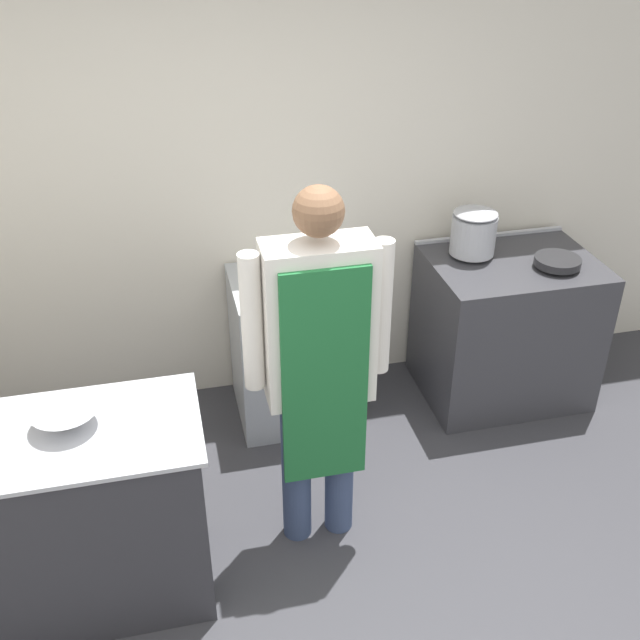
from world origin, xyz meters
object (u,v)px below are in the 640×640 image
Objects in this scene: fridge_unit at (294,348)px; saute_pan at (558,261)px; stove at (505,328)px; mixing_bowl at (66,418)px; person_cook at (318,356)px; stock_pot at (474,231)px.

saute_pan is (1.51, -0.22, 0.51)m from fridge_unit.
stove is 3.53× the size of mixing_bowl.
mixing_bowl reaches higher than fridge_unit.
person_cook is at bearing -153.70° from saute_pan.
mixing_bowl is (-1.07, -0.08, -0.08)m from person_cook.
stove is 0.55m from saute_pan.
saute_pan reaches higher than stove.
stock_pot reaches higher than mixing_bowl.
person_cook is 1.07m from mixing_bowl.
fridge_unit is 0.49× the size of person_cook.
saute_pan is (0.20, -0.13, 0.49)m from stove.
mixing_bowl is at bearing -175.45° from person_cook.
stove is 2.71m from mixing_bowl.
stock_pot is at bearing 41.70° from person_cook.
fridge_unit is 1.25m from stock_pot.
person_cook is at bearing -138.30° from stock_pot.
mixing_bowl reaches higher than saute_pan.
stock_pot reaches higher than saute_pan.
mixing_bowl is (-2.46, -1.00, 0.51)m from stove.
stock_pot reaches higher than fridge_unit.
fridge_unit is 1.17m from person_cook.
stove is 1.31m from fridge_unit.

